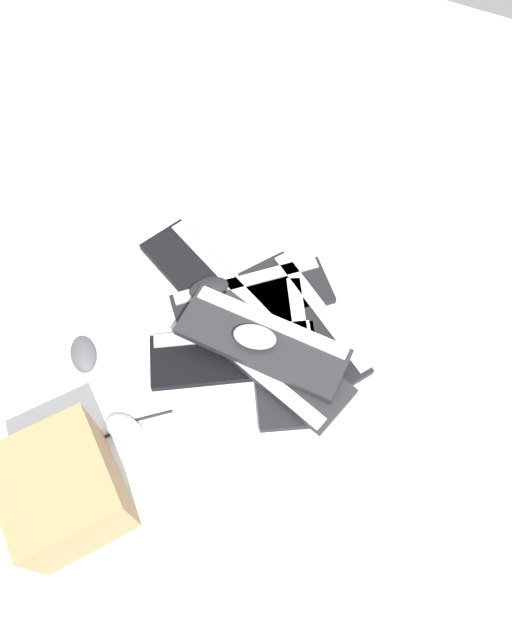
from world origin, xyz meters
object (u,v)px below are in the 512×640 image
(keyboard_1, at_px, (234,354))
(keyboard_3, at_px, (304,321))
(mouse_1, at_px, (125,430))
(keyboard_2, at_px, (282,349))
(mouse_3, at_px, (255,337))
(mouse_0, at_px, (83,354))
(cardboard_box, at_px, (64,490))
(mouse_2, at_px, (209,288))
(keyboard_6, at_px, (263,341))
(keyboard_4, at_px, (252,298))
(keyboard_5, at_px, (271,359))
(keyboard_0, at_px, (205,282))

(keyboard_1, distance_m, keyboard_3, 0.21)
(mouse_1, bearing_deg, keyboard_2, 62.82)
(keyboard_2, relative_size, mouse_3, 4.12)
(mouse_1, distance_m, mouse_3, 0.39)
(mouse_0, bearing_deg, cardboard_box, -13.51)
(mouse_3, bearing_deg, mouse_2, 139.13)
(keyboard_6, xyz_separation_m, mouse_2, (0.21, -0.09, -0.02))
(keyboard_4, bearing_deg, mouse_3, 119.41)
(keyboard_4, height_order, cardboard_box, cardboard_box)
(keyboard_5, relative_size, cardboard_box, 1.85)
(mouse_1, bearing_deg, keyboard_0, 100.67)
(keyboard_4, relative_size, mouse_3, 3.81)
(keyboard_5, bearing_deg, mouse_2, -24.52)
(mouse_0, xyz_separation_m, mouse_1, (-0.21, 0.12, 0.00))
(keyboard_1, distance_m, keyboard_4, 0.18)
(keyboard_1, xyz_separation_m, keyboard_3, (-0.12, -0.17, 0.00))
(keyboard_3, distance_m, mouse_2, 0.28)
(keyboard_5, xyz_separation_m, cardboard_box, (0.25, 0.51, 0.06))
(keyboard_4, height_order, keyboard_5, keyboard_5)
(mouse_2, bearing_deg, keyboard_2, 121.74)
(mouse_2, bearing_deg, mouse_3, 106.84)
(keyboard_1, xyz_separation_m, keyboard_4, (0.04, -0.17, 0.00))
(keyboard_4, xyz_separation_m, mouse_1, (0.10, 0.48, 0.01))
(keyboard_6, bearing_deg, keyboard_0, -26.02)
(keyboard_3, distance_m, keyboard_4, 0.16)
(keyboard_0, bearing_deg, keyboard_2, 162.59)
(cardboard_box, bearing_deg, mouse_3, -110.93)
(keyboard_4, relative_size, keyboard_5, 0.90)
(keyboard_6, height_order, mouse_3, mouse_3)
(keyboard_1, distance_m, mouse_2, 0.20)
(keyboard_0, height_order, keyboard_6, keyboard_6)
(keyboard_5, distance_m, mouse_0, 0.49)
(keyboard_3, bearing_deg, keyboard_1, 54.86)
(keyboard_0, relative_size, keyboard_6, 1.05)
(keyboard_1, height_order, mouse_3, mouse_3)
(keyboard_2, distance_m, keyboard_4, 0.18)
(keyboard_3, xyz_separation_m, cardboard_box, (0.28, 0.67, 0.09))
(mouse_0, height_order, mouse_1, same)
(mouse_0, bearing_deg, keyboard_6, 72.61)
(keyboard_6, bearing_deg, keyboard_3, -114.47)
(keyboard_4, relative_size, keyboard_6, 0.95)
(keyboard_1, height_order, mouse_1, mouse_1)
(keyboard_1, relative_size, mouse_0, 4.10)
(keyboard_2, relative_size, keyboard_6, 1.02)
(keyboard_0, distance_m, keyboard_3, 0.30)
(mouse_2, bearing_deg, keyboard_1, 93.29)
(keyboard_3, distance_m, keyboard_5, 0.16)
(mouse_1, xyz_separation_m, cardboard_box, (0.01, 0.19, 0.09))
(keyboard_0, height_order, keyboard_1, same)
(mouse_0, bearing_deg, mouse_3, 71.81)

